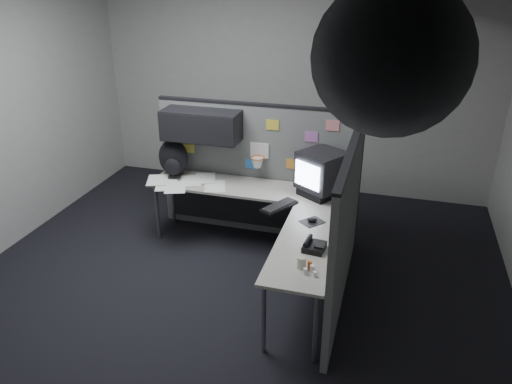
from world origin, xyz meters
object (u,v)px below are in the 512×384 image
(monitor, at_px, (322,173))
(keyboard, at_px, (279,206))
(backpack, at_px, (173,158))
(phone, at_px, (314,246))
(desk, at_px, (263,209))

(monitor, xyz_separation_m, keyboard, (-0.36, -0.46, -0.24))
(keyboard, distance_m, backpack, 1.53)
(phone, bearing_deg, keyboard, 139.98)
(desk, relative_size, phone, 10.33)
(keyboard, xyz_separation_m, phone, (0.50, -0.73, 0.02))
(phone, height_order, backpack, backpack)
(desk, xyz_separation_m, monitor, (0.58, 0.30, 0.37))
(monitor, distance_m, backpack, 1.79)
(desk, xyz_separation_m, backpack, (-1.21, 0.36, 0.33))
(monitor, bearing_deg, keyboard, -140.52)
(desk, height_order, monitor, monitor)
(phone, xyz_separation_m, backpack, (-1.93, 1.25, 0.18))
(desk, height_order, phone, phone)
(monitor, xyz_separation_m, phone, (0.13, -1.19, -0.22))
(phone, distance_m, backpack, 2.30)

